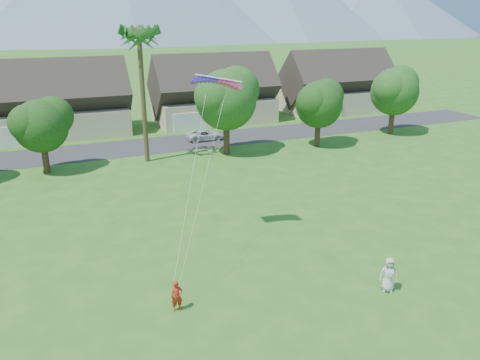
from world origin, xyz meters
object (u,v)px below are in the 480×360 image
parked_car (205,135)px  parafoil_kite (217,80)px  kite_flyer (177,296)px  watcher (389,275)px

parked_car → parafoil_kite: (-6.98, -23.60, 9.23)m
kite_flyer → parafoil_kite: size_ratio=0.53×
watcher → parafoil_kite: 13.91m
parafoil_kite → parked_car: bearing=85.1°
kite_flyer → parafoil_kite: bearing=60.3°
watcher → parafoil_kite: (-5.81, 8.99, 8.89)m
parked_car → parafoil_kite: parafoil_kite is taller
kite_flyer → watcher: (10.33, -2.43, 0.15)m
parafoil_kite → watcher: bearing=-45.6°
parafoil_kite → kite_flyer: bearing=-113.0°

